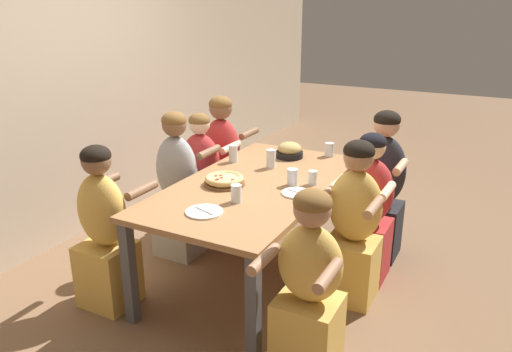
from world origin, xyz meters
TOP-DOWN VIEW (x-y plane):
  - ground_plane at (0.00, 0.00)m, footprint 18.00×18.00m
  - restaurant_back_panel at (0.00, 1.78)m, footprint 10.00×0.06m
  - dining_table at (0.00, 0.00)m, footprint 1.89×1.01m
  - pizza_board_main at (-0.14, 0.18)m, footprint 0.29×0.29m
  - skillet_bowl at (0.67, 0.03)m, footprint 0.32×0.22m
  - empty_plate_a at (-0.07, -0.35)m, footprint 0.21×0.21m
  - empty_plate_b at (-0.63, 0.03)m, footprint 0.23×0.23m
  - drinking_glass_a at (0.15, -0.37)m, footprint 0.06×0.06m
  - drinking_glass_b at (0.07, -0.25)m, footprint 0.08×0.08m
  - drinking_glass_c at (-0.38, -0.06)m, footprint 0.07×0.07m
  - drinking_glass_d at (0.35, 0.39)m, footprint 0.07×0.07m
  - drinking_glass_e at (0.35, 0.05)m, footprint 0.07×0.07m
  - drinking_glass_f at (0.86, -0.25)m, footprint 0.07×0.07m
  - diner_near_left at (-0.77, -0.72)m, footprint 0.51×0.40m
  - diner_near_right at (0.76, -0.72)m, footprint 0.51×0.40m
  - diner_near_midright at (0.37, -0.72)m, footprint 0.51×0.40m
  - diner_far_right at (0.72, 0.72)m, footprint 0.51×0.40m
  - diner_far_left at (-0.79, 0.72)m, footprint 0.51×0.40m
  - diner_far_midright at (0.38, 0.72)m, footprint 0.51×0.40m
  - diner_far_center at (0.04, 0.72)m, footprint 0.51×0.40m
  - diner_near_center at (0.03, -0.72)m, footprint 0.51×0.40m

SIDE VIEW (x-z plane):
  - ground_plane at x=0.00m, z-range 0.00..0.00m
  - diner_near_left at x=-0.77m, z-range -0.04..1.05m
  - diner_far_midright at x=0.38m, z-range -0.05..1.06m
  - diner_near_midright at x=0.37m, z-range -0.05..1.07m
  - diner_far_left at x=-0.79m, z-range -0.05..1.09m
  - diner_near_center at x=0.03m, z-range -0.04..1.11m
  - diner_far_center at x=0.04m, z-range -0.05..1.14m
  - diner_near_right at x=0.76m, z-range -0.04..1.16m
  - diner_far_right at x=0.72m, z-range -0.04..1.16m
  - dining_table at x=0.00m, z-range 0.30..1.05m
  - empty_plate_b at x=-0.63m, z-range 0.75..0.77m
  - empty_plate_a at x=-0.07m, z-range 0.75..0.77m
  - pizza_board_main at x=-0.14m, z-range 0.75..0.82m
  - drinking_glass_a at x=0.15m, z-range 0.75..0.85m
  - drinking_glass_f at x=0.86m, z-range 0.75..0.86m
  - drinking_glass_c at x=-0.38m, z-range 0.74..0.86m
  - drinking_glass_b at x=0.07m, z-range 0.74..0.86m
  - skillet_bowl at x=0.67m, z-range 0.74..0.87m
  - drinking_glass_e at x=0.35m, z-range 0.75..0.89m
  - drinking_glass_d at x=0.35m, z-range 0.75..0.89m
  - restaurant_back_panel at x=0.00m, z-range 0.00..3.20m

